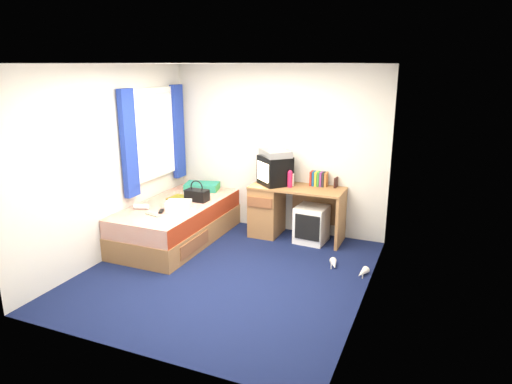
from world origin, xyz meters
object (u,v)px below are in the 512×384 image
at_px(desk, 279,208).
at_px(aerosol_can, 292,180).
at_px(pink_water_bottle, 290,180).
at_px(colour_swatch_fan, 153,215).
at_px(crt_tv, 275,170).
at_px(picture_frame, 336,182).
at_px(vcr, 275,153).
at_px(white_heels, 348,268).
at_px(towel, 179,205).
at_px(pillow, 202,187).
at_px(water_bottle, 141,207).
at_px(magazine, 177,198).
at_px(storage_cube, 312,224).
at_px(bed, 178,222).
at_px(handbag, 197,195).
at_px(remote_control, 161,211).

xyz_separation_m(desk, aerosol_can, (0.19, 0.02, 0.44)).
relative_size(pink_water_bottle, colour_swatch_fan, 0.97).
xyz_separation_m(crt_tv, aerosol_can, (0.25, 0.02, -0.11)).
distance_m(picture_frame, aerosol_can, 0.60).
height_order(vcr, white_heels, vcr).
xyz_separation_m(picture_frame, pink_water_bottle, (-0.59, -0.24, 0.04)).
relative_size(picture_frame, white_heels, 0.27).
distance_m(vcr, towel, 1.51).
bearing_deg(pillow, crt_tv, -0.27).
height_order(crt_tv, colour_swatch_fan, crt_tv).
bearing_deg(water_bottle, towel, 24.66).
bearing_deg(magazine, water_bottle, -104.18).
relative_size(storage_cube, water_bottle, 2.55).
bearing_deg(water_bottle, storage_cube, 27.84).
distance_m(picture_frame, pink_water_bottle, 0.64).
xyz_separation_m(towel, water_bottle, (-0.45, -0.20, -0.02)).
bearing_deg(pillow, towel, -79.51).
distance_m(bed, crt_tv, 1.54).
xyz_separation_m(vcr, picture_frame, (0.83, 0.17, -0.38)).
distance_m(storage_cube, handbag, 1.65).
height_order(pink_water_bottle, aerosol_can, pink_water_bottle).
bearing_deg(storage_cube, picture_frame, 47.87).
bearing_deg(colour_swatch_fan, aerosol_can, 42.68).
relative_size(pillow, picture_frame, 3.55).
relative_size(vcr, handbag, 1.45).
distance_m(handbag, remote_control, 0.65).
xyz_separation_m(bed, water_bottle, (-0.29, -0.41, 0.31)).
height_order(aerosol_can, remote_control, aerosol_can).
distance_m(picture_frame, water_bottle, 2.65).
distance_m(colour_swatch_fan, remote_control, 0.16).
bearing_deg(pink_water_bottle, desk, 159.94).
relative_size(towel, remote_control, 1.96).
height_order(storage_cube, vcr, vcr).
bearing_deg(crt_tv, handbag, -110.51).
height_order(bed, picture_frame, picture_frame).
bearing_deg(storage_cube, desk, 176.46).
bearing_deg(white_heels, desk, 144.95).
xyz_separation_m(desk, pink_water_bottle, (0.18, -0.07, 0.45)).
bearing_deg(handbag, magazine, -179.58).
height_order(picture_frame, pink_water_bottle, pink_water_bottle).
bearing_deg(crt_tv, bed, -106.51).
height_order(storage_cube, colour_swatch_fan, colour_swatch_fan).
distance_m(desk, crt_tv, 0.55).
bearing_deg(handbag, vcr, 30.01).
distance_m(bed, picture_frame, 2.27).
relative_size(picture_frame, towel, 0.45).
bearing_deg(aerosol_can, desk, -175.30).
bearing_deg(picture_frame, desk, -159.45).
bearing_deg(aerosol_can, white_heels, -40.37).
distance_m(magazine, remote_control, 0.64).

